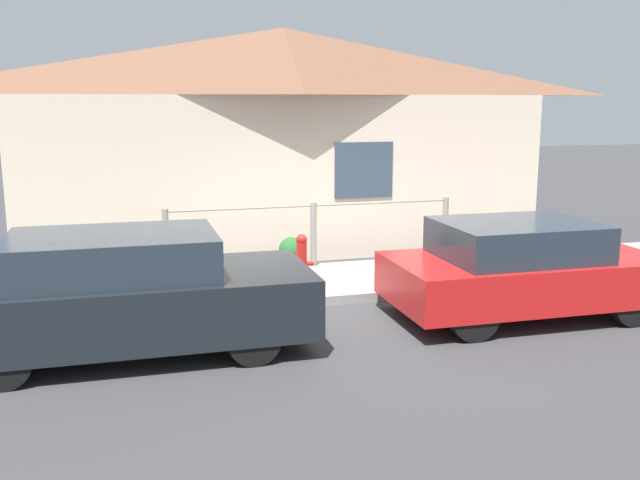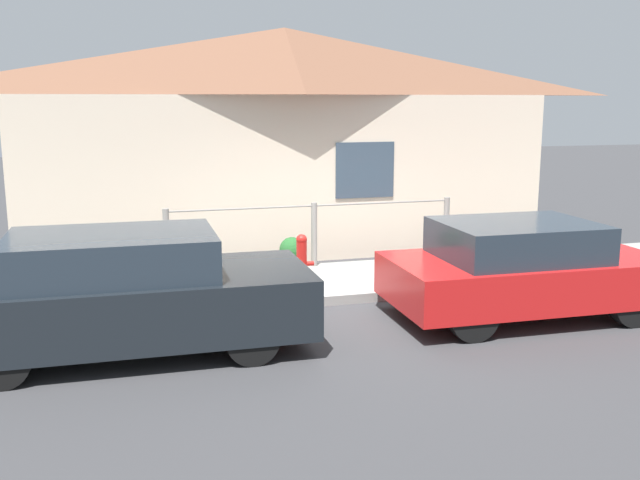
% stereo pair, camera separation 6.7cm
% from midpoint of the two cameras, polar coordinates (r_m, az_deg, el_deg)
% --- Properties ---
extents(ground_plane, '(60.00, 60.00, 0.00)m').
position_cam_midpoint_polar(ground_plane, '(10.21, 2.57, -5.17)').
color(ground_plane, '#38383A').
extents(sidewalk, '(24.00, 2.04, 0.14)m').
position_cam_midpoint_polar(sidewalk, '(11.13, 0.90, -3.41)').
color(sidewalk, gray).
rests_on(sidewalk, ground_plane).
extents(house, '(10.02, 2.23, 4.17)m').
position_cam_midpoint_polar(house, '(13.46, -2.56, 13.09)').
color(house, beige).
rests_on(house, ground_plane).
extents(fence, '(4.90, 0.10, 1.07)m').
position_cam_midpoint_polar(fence, '(11.80, -0.31, 0.72)').
color(fence, gray).
rests_on(fence, sidewalk).
extents(car_left, '(4.15, 1.80, 1.40)m').
position_cam_midpoint_polar(car_left, '(8.42, -15.06, -4.15)').
color(car_left, black).
rests_on(car_left, ground_plane).
extents(car_right, '(3.67, 1.84, 1.29)m').
position_cam_midpoint_polar(car_right, '(9.89, 16.06, -2.23)').
color(car_right, red).
rests_on(car_right, ground_plane).
extents(fire_hydrant, '(0.35, 0.16, 0.84)m').
position_cam_midpoint_polar(fire_hydrant, '(10.27, -1.29, -1.73)').
color(fire_hydrant, red).
rests_on(fire_hydrant, sidewalk).
extents(potted_plant_near_hydrant, '(0.41, 0.41, 0.53)m').
position_cam_midpoint_polar(potted_plant_near_hydrant, '(11.63, -2.10, -0.94)').
color(potted_plant_near_hydrant, brown).
rests_on(potted_plant_near_hydrant, sidewalk).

